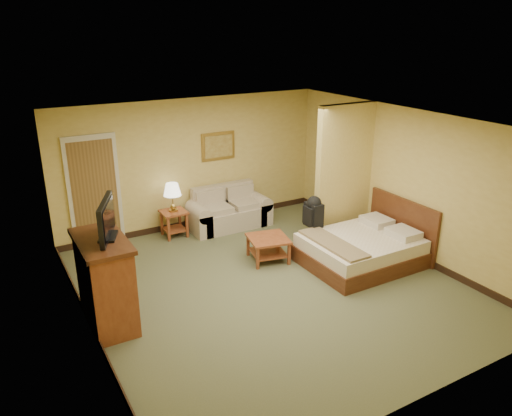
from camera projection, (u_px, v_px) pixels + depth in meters
floor at (270, 286)px, 7.93m from camera, size 6.00×6.00×0.00m
ceiling at (272, 123)px, 7.03m from camera, size 6.00×6.00×0.00m
back_wall at (192, 164)px, 9.92m from camera, size 5.50×0.02×2.60m
left_wall at (83, 248)px, 6.19m from camera, size 0.02×6.00×2.60m
right_wall at (404, 182)px, 8.76m from camera, size 0.02×6.00×2.60m
partition at (344, 174)px, 9.24m from camera, size 1.20×0.15×2.60m
door at (95, 193)px, 9.07m from camera, size 0.94×0.16×2.10m
baseboard at (195, 222)px, 10.34m from camera, size 5.50×0.02×0.12m
loveseat at (229, 214)px, 10.19m from camera, size 1.65×0.77×0.84m
side_table at (174, 220)px, 9.70m from camera, size 0.47×0.47×0.52m
table_lamp at (172, 190)px, 9.49m from camera, size 0.34×0.34×0.56m
coffee_table at (268, 244)px, 8.71m from camera, size 0.79×0.79×0.43m
wall_picture at (218, 146)px, 10.06m from camera, size 0.73×0.04×0.57m
dresser at (106, 282)px, 6.74m from camera, size 0.63×1.19×1.27m
tv at (106, 220)px, 6.48m from camera, size 0.39×0.80×0.52m
bed at (363, 248)px, 8.60m from camera, size 1.92×1.59×1.03m
backpack at (314, 211)px, 8.86m from camera, size 0.26×0.33×0.57m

